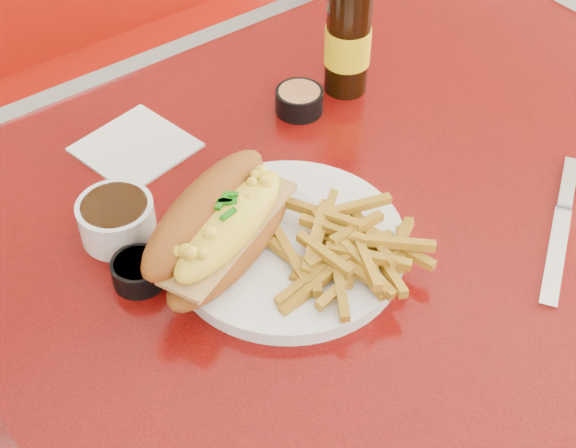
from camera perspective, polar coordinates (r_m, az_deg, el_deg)
diner_table at (r=0.94m, az=1.40°, el=-8.63°), size 1.23×0.83×0.77m
booth_bench_far at (r=1.68m, az=-16.05°, el=3.21°), size 1.20×0.51×0.90m
dinner_plate at (r=0.81m, az=0.00°, el=-1.51°), size 0.28×0.28×0.02m
mac_hoagie at (r=0.77m, az=-4.77°, el=-0.14°), size 0.22×0.16×0.09m
fries_pile at (r=0.78m, az=3.96°, el=-1.63°), size 0.14×0.13×0.04m
fork at (r=0.84m, az=2.37°, el=1.12°), size 0.05×0.16×0.00m
gravy_ramekin at (r=0.83m, az=-12.08°, el=0.36°), size 0.09×0.09×0.04m
sauce_cup_left at (r=0.79m, az=-10.59°, el=-3.28°), size 0.07×0.07×0.03m
sauce_cup_right at (r=0.98m, az=0.81°, el=8.82°), size 0.07×0.07×0.03m
beer_bottle at (r=0.98m, az=4.32°, el=13.56°), size 0.06×0.06×0.22m
knife at (r=0.90m, az=18.95°, el=0.64°), size 0.19×0.14×0.01m
paper_napkin at (r=0.95m, az=-10.79°, el=5.38°), size 0.13×0.13×0.00m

